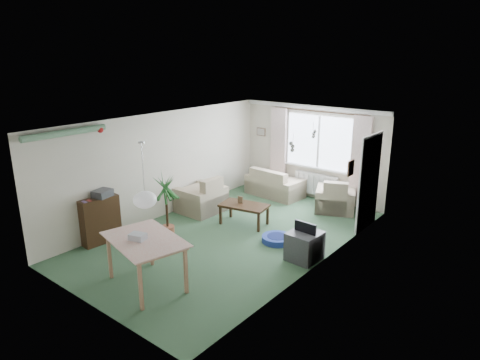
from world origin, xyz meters
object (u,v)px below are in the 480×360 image
Objects in this scene: coffee_table at (244,214)px; dining_table at (146,263)px; houseplant at (167,207)px; pet_bed at (277,239)px; armchair_corner at (336,195)px; tv_cube at (304,246)px; bookshelf at (100,220)px; sofa at (275,182)px; armchair_left at (201,194)px.

coffee_table is 3.05m from dining_table.
houseplant is 2.32m from pet_bed.
tv_cube is (0.72, -2.66, -0.14)m from armchair_corner.
pet_bed is at bearing 43.57° from bookshelf.
dining_table is 2.21× the size of tv_cube.
tv_cube is (1.53, 2.40, -0.14)m from dining_table.
sofa is 3.62m from houseplant.
bookshelf reaches higher than dining_table.
armchair_left is at bearing 86.93° from bookshelf.
bookshelf is at bearing -141.07° from pet_bed.
tv_cube is at bearing -21.02° from pet_bed.
armchair_left is 0.76× the size of dining_table.
armchair_left is at bearing 74.91° from sofa.
bookshelf reaches higher than sofa.
sofa is at bearing 135.54° from tv_cube.
houseplant reaches higher than sofa.
coffee_table is at bearing 164.16° from pet_bed.
sofa is at bearing 125.13° from pet_bed.
bookshelf is 4.02m from tv_cube.
houseplant reaches higher than tv_cube.
armchair_corner is 1.47× the size of pet_bed.
sofa is 1.15× the size of dining_table.
dining_table is (-0.81, -5.06, 0.00)m from armchair_corner.
dining_table is at bearing 56.93° from armchair_corner.
sofa is 1.10× the size of houseplant.
pet_bed is at bearing 63.76° from armchair_corner.
tv_cube is at bearing 81.13° from armchair_corner.
pet_bed is at bearing 33.28° from houseplant.
bookshelf is (-2.82, -4.55, 0.07)m from armchair_corner.
armchair_corner is 0.95× the size of bookshelf.
coffee_table is at bearing 164.71° from tv_cube.
houseplant is at bearing 37.29° from armchair_corner.
bookshelf is 1.55× the size of pet_bed.
tv_cube is (3.54, 1.89, -0.20)m from bookshelf.
houseplant is at bearing 90.98° from sofa.
dining_table is at bearing -83.13° from coffee_table.
houseplant reaches higher than coffee_table.
armchair_corner is 4.09m from houseplant.
coffee_table is 1.14m from pet_bed.
armchair_corner is 1.53× the size of tv_cube.
dining_table reaches higher than tv_cube.
bookshelf is at bearing -123.25° from coffee_table.
bookshelf is (-0.34, -2.51, 0.03)m from armchair_left.
sofa is 1.52× the size of armchair_left.
coffee_table is (-1.18, -2.04, -0.17)m from armchair_corner.
armchair_corner is at bearing 87.70° from pet_bed.
bookshelf reaches higher than tv_cube.
armchair_left is 2.44m from pet_bed.
armchair_left is 3.26m from tv_cube.
tv_cube is at bearing 79.88° from armchair_left.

